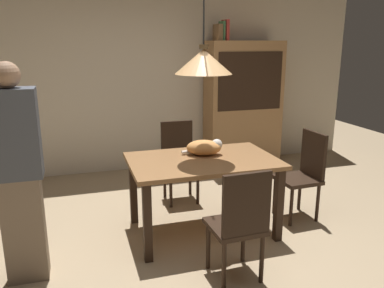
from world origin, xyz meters
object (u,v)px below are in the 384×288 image
at_px(dining_table, 203,169).
at_px(chair_far_back, 179,157).
at_px(hutch_bookcase, 243,107).
at_px(book_brown_thick, 218,32).
at_px(pendant_lamp, 203,61).
at_px(chair_near_front, 240,221).
at_px(cat_sleeping, 205,147).
at_px(person_standing, 18,175).
at_px(chair_right_side, 304,171).
at_px(book_green_slim, 222,31).
at_px(book_red_tall, 225,30).

distance_m(dining_table, chair_far_back, 0.89).
relative_size(hutch_bookcase, book_brown_thick, 7.71).
bearing_deg(pendant_lamp, hutch_bookcase, 56.14).
bearing_deg(pendant_lamp, chair_far_back, 89.94).
bearing_deg(book_brown_thick, chair_far_back, -130.04).
relative_size(chair_near_front, cat_sleeping, 2.29).
distance_m(hutch_bookcase, book_brown_thick, 1.15).
height_order(dining_table, book_brown_thick, book_brown_thick).
bearing_deg(pendant_lamp, chair_near_front, -89.81).
xyz_separation_m(chair_near_front, book_brown_thick, (0.84, 2.76, 1.45)).
relative_size(hutch_bookcase, person_standing, 1.09).
xyz_separation_m(chair_right_side, person_standing, (-2.70, -0.35, 0.35)).
bearing_deg(chair_near_front, hutch_bookcase, 65.48).
bearing_deg(chair_right_side, person_standing, -172.73).
height_order(cat_sleeping, hutch_bookcase, hutch_bookcase).
relative_size(dining_table, book_brown_thick, 5.83).
relative_size(hutch_bookcase, book_green_slim, 7.12).
height_order(chair_near_front, book_red_tall, book_red_tall).
xyz_separation_m(chair_far_back, book_red_tall, (0.95, 1.00, 1.48)).
height_order(chair_right_side, book_green_slim, book_green_slim).
relative_size(cat_sleeping, book_green_slim, 1.56).
bearing_deg(book_brown_thick, hutch_bookcase, -0.21).
relative_size(chair_right_side, book_brown_thick, 3.88).
bearing_deg(chair_right_side, hutch_bookcase, 85.99).
height_order(cat_sleeping, book_brown_thick, book_brown_thick).
bearing_deg(hutch_bookcase, cat_sleeping, -124.31).
bearing_deg(pendant_lamp, chair_right_side, 0.16).
bearing_deg(hutch_bookcase, chair_near_front, -114.52).
xyz_separation_m(chair_near_front, book_green_slim, (0.90, 2.76, 1.47)).
bearing_deg(book_green_slim, chair_far_back, -132.03).
xyz_separation_m(dining_table, hutch_bookcase, (1.26, 1.88, 0.24)).
xyz_separation_m(book_green_slim, book_red_tall, (0.05, 0.00, 0.01)).
distance_m(chair_near_front, pendant_lamp, 1.45).
height_order(hutch_bookcase, book_red_tall, book_red_tall).
bearing_deg(person_standing, dining_table, 12.24).
relative_size(chair_far_back, person_standing, 0.55).
distance_m(cat_sleeping, book_brown_thick, 2.23).
distance_m(cat_sleeping, pendant_lamp, 0.85).
bearing_deg(hutch_bookcase, book_green_slim, 179.76).
bearing_deg(chair_near_front, chair_far_back, 90.07).
height_order(cat_sleeping, pendant_lamp, pendant_lamp).
bearing_deg(pendant_lamp, book_brown_thick, 65.87).
height_order(book_brown_thick, book_green_slim, book_green_slim).
relative_size(chair_far_back, book_green_slim, 3.58).
xyz_separation_m(book_brown_thick, person_standing, (-2.42, -2.22, -1.10)).
bearing_deg(hutch_bookcase, chair_right_side, -94.01).
relative_size(chair_far_back, hutch_bookcase, 0.50).
relative_size(cat_sleeping, book_red_tall, 1.45).
xyz_separation_m(hutch_bookcase, person_standing, (-2.84, -2.22, -0.03)).
relative_size(dining_table, book_green_slim, 5.38).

